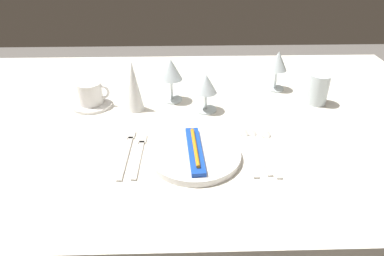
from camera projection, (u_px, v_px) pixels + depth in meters
The scene contains 15 objects.
dining_table at pixel (183, 135), 1.17m from camera, with size 1.80×1.11×0.74m.
dinner_plate at pixel (193, 155), 0.92m from camera, with size 0.24×0.24×0.02m, color white.
toothbrush_package at pixel (193, 150), 0.91m from camera, with size 0.05×0.21×0.02m.
fork_outer at pixel (138, 154), 0.93m from camera, with size 0.02×0.20×0.00m.
fork_inner at pixel (125, 152), 0.94m from camera, with size 0.02×0.23×0.00m.
spoon_soup at pixel (246, 145), 0.97m from camera, with size 0.03×0.23×0.01m.
spoon_dessert at pixel (255, 145), 0.97m from camera, with size 0.03×0.22×0.01m.
spoon_tea at pixel (268, 147), 0.96m from camera, with size 0.03×0.22×0.01m.
saucer_left at pixel (91, 104), 1.17m from camera, with size 0.14×0.14×0.01m, color white.
coffee_cup_left at pixel (89, 93), 1.15m from camera, with size 0.11×0.08×0.07m.
wine_glass_centre at pixel (205, 86), 1.10m from camera, with size 0.07×0.07×0.13m.
wine_glass_left at pixel (277, 63), 1.24m from camera, with size 0.07×0.07×0.15m.
wine_glass_right at pixel (170, 72), 1.16m from camera, with size 0.08×0.08×0.15m.
drink_tumbler at pixel (316, 91), 1.17m from camera, with size 0.07×0.07×0.10m.
napkin_folded at pixel (132, 86), 1.11m from camera, with size 0.06×0.06×0.17m, color white.
Camera 1 is at (0.00, -0.99, 1.29)m, focal length 32.28 mm.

